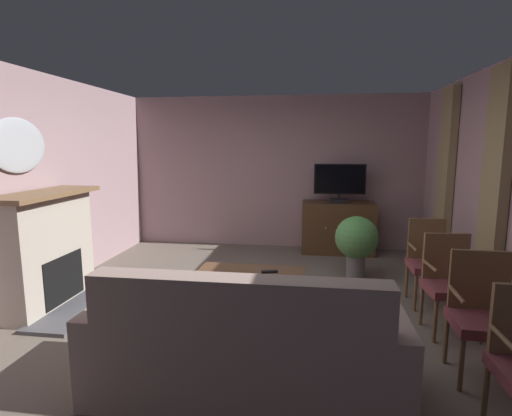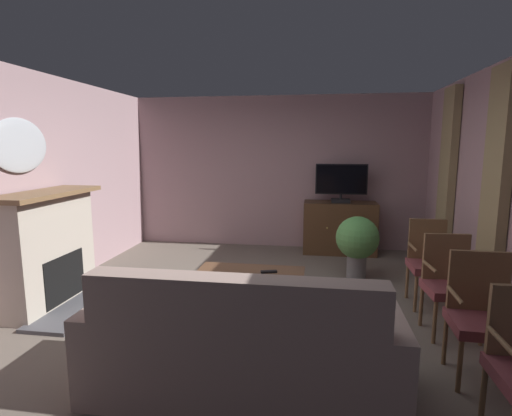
{
  "view_description": "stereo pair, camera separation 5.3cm",
  "coord_description": "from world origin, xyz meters",
  "px_view_note": "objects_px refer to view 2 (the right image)",
  "views": [
    {
      "loc": [
        0.64,
        -4.12,
        1.79
      ],
      "look_at": [
        0.01,
        0.36,
        1.07
      ],
      "focal_mm": 27.75,
      "sensor_mm": 36.0,
      "label": 1
    },
    {
      "loc": [
        0.69,
        -4.12,
        1.79
      ],
      "look_at": [
        0.01,
        0.36,
        1.07
      ],
      "focal_mm": 27.75,
      "sensor_mm": 36.0,
      "label": 2
    }
  ],
  "objects_px": {
    "fireplace": "(49,252)",
    "wall_mirror_oval": "(19,145)",
    "side_chair_beside_plant": "(430,260)",
    "potted_plant_small_fern_corner": "(357,241)",
    "tv_cabinet": "(339,229)",
    "coffee_table": "(250,276)",
    "side_chair_far_end": "(450,281)",
    "cat": "(151,305)",
    "side_chair_mid_row": "(483,313)",
    "tv_remote": "(269,272)",
    "television": "(341,182)",
    "sofa_floral": "(243,351)"
  },
  "relations": [
    {
      "from": "tv_cabinet",
      "to": "side_chair_far_end",
      "type": "xyz_separation_m",
      "value": [
        0.88,
        -2.78,
        0.1
      ]
    },
    {
      "from": "fireplace",
      "to": "television",
      "type": "distance_m",
      "value": 4.32
    },
    {
      "from": "tv_cabinet",
      "to": "side_chair_mid_row",
      "type": "bearing_deg",
      "value": -75.92
    },
    {
      "from": "wall_mirror_oval",
      "to": "sofa_floral",
      "type": "height_order",
      "value": "wall_mirror_oval"
    },
    {
      "from": "television",
      "to": "sofa_floral",
      "type": "distance_m",
      "value": 4.15
    },
    {
      "from": "fireplace",
      "to": "tv_remote",
      "type": "relative_size",
      "value": 8.38
    },
    {
      "from": "side_chair_mid_row",
      "to": "side_chair_far_end",
      "type": "xyz_separation_m",
      "value": [
        -0.01,
        0.74,
        -0.01
      ]
    },
    {
      "from": "side_chair_beside_plant",
      "to": "potted_plant_small_fern_corner",
      "type": "relative_size",
      "value": 1.12
    },
    {
      "from": "fireplace",
      "to": "side_chair_mid_row",
      "type": "bearing_deg",
      "value": -10.57
    },
    {
      "from": "tv_cabinet",
      "to": "side_chair_mid_row",
      "type": "xyz_separation_m",
      "value": [
        0.88,
        -3.52,
        0.11
      ]
    },
    {
      "from": "television",
      "to": "tv_remote",
      "type": "xyz_separation_m",
      "value": [
        -0.87,
        -2.61,
        -0.72
      ]
    },
    {
      "from": "cat",
      "to": "side_chair_beside_plant",
      "type": "bearing_deg",
      "value": 14.62
    },
    {
      "from": "sofa_floral",
      "to": "side_chair_far_end",
      "type": "xyz_separation_m",
      "value": [
        1.77,
        1.23,
        0.19
      ]
    },
    {
      "from": "side_chair_far_end",
      "to": "potted_plant_small_fern_corner",
      "type": "distance_m",
      "value": 1.65
    },
    {
      "from": "fireplace",
      "to": "side_chair_beside_plant",
      "type": "height_order",
      "value": "fireplace"
    },
    {
      "from": "coffee_table",
      "to": "potted_plant_small_fern_corner",
      "type": "bearing_deg",
      "value": 47.66
    },
    {
      "from": "coffee_table",
      "to": "wall_mirror_oval",
      "type": "bearing_deg",
      "value": -178.03
    },
    {
      "from": "wall_mirror_oval",
      "to": "side_chair_far_end",
      "type": "relative_size",
      "value": 0.91
    },
    {
      "from": "wall_mirror_oval",
      "to": "tv_cabinet",
      "type": "bearing_deg",
      "value": 37.32
    },
    {
      "from": "tv_cabinet",
      "to": "coffee_table",
      "type": "height_order",
      "value": "tv_cabinet"
    },
    {
      "from": "wall_mirror_oval",
      "to": "television",
      "type": "bearing_deg",
      "value": 36.78
    },
    {
      "from": "television",
      "to": "tv_remote",
      "type": "bearing_deg",
      "value": -108.52
    },
    {
      "from": "sofa_floral",
      "to": "potted_plant_small_fern_corner",
      "type": "bearing_deg",
      "value": 68.74
    },
    {
      "from": "television",
      "to": "potted_plant_small_fern_corner",
      "type": "height_order",
      "value": "television"
    },
    {
      "from": "fireplace",
      "to": "cat",
      "type": "xyz_separation_m",
      "value": [
        1.23,
        -0.11,
        -0.5
      ]
    },
    {
      "from": "tv_cabinet",
      "to": "side_chair_mid_row",
      "type": "distance_m",
      "value": 3.63
    },
    {
      "from": "fireplace",
      "to": "television",
      "type": "height_order",
      "value": "television"
    },
    {
      "from": "tv_cabinet",
      "to": "side_chair_beside_plant",
      "type": "height_order",
      "value": "side_chair_beside_plant"
    },
    {
      "from": "side_chair_beside_plant",
      "to": "cat",
      "type": "bearing_deg",
      "value": -165.38
    },
    {
      "from": "side_chair_beside_plant",
      "to": "side_chair_far_end",
      "type": "bearing_deg",
      "value": -90.31
    },
    {
      "from": "side_chair_mid_row",
      "to": "cat",
      "type": "xyz_separation_m",
      "value": [
        -2.99,
        0.68,
        -0.41
      ]
    },
    {
      "from": "fireplace",
      "to": "potted_plant_small_fern_corner",
      "type": "xyz_separation_m",
      "value": [
        3.5,
        1.44,
        -0.09
      ]
    },
    {
      "from": "sofa_floral",
      "to": "wall_mirror_oval",
      "type": "bearing_deg",
      "value": 154.56
    },
    {
      "from": "side_chair_far_end",
      "to": "side_chair_mid_row",
      "type": "bearing_deg",
      "value": -89.49
    },
    {
      "from": "tv_remote",
      "to": "side_chair_mid_row",
      "type": "distance_m",
      "value": 1.96
    },
    {
      "from": "tv_remote",
      "to": "television",
      "type": "bearing_deg",
      "value": -124.3
    },
    {
      "from": "wall_mirror_oval",
      "to": "side_chair_far_end",
      "type": "xyz_separation_m",
      "value": [
        4.46,
        -0.04,
        -1.28
      ]
    },
    {
      "from": "side_chair_beside_plant",
      "to": "cat",
      "type": "height_order",
      "value": "side_chair_beside_plant"
    },
    {
      "from": "fireplace",
      "to": "side_chair_beside_plant",
      "type": "xyz_separation_m",
      "value": [
        4.22,
        0.67,
        -0.1
      ]
    },
    {
      "from": "wall_mirror_oval",
      "to": "cat",
      "type": "height_order",
      "value": "wall_mirror_oval"
    },
    {
      "from": "tv_remote",
      "to": "potted_plant_small_fern_corner",
      "type": "relative_size",
      "value": 0.2
    },
    {
      "from": "potted_plant_small_fern_corner",
      "to": "wall_mirror_oval",
      "type": "bearing_deg",
      "value": -158.94
    },
    {
      "from": "coffee_table",
      "to": "cat",
      "type": "distance_m",
      "value": 1.1
    },
    {
      "from": "tv_cabinet",
      "to": "television",
      "type": "xyz_separation_m",
      "value": [
        0.0,
        -0.05,
        0.79
      ]
    },
    {
      "from": "side_chair_mid_row",
      "to": "sofa_floral",
      "type": "bearing_deg",
      "value": -164.59
    },
    {
      "from": "tv_cabinet",
      "to": "potted_plant_small_fern_corner",
      "type": "relative_size",
      "value": 1.4
    },
    {
      "from": "wall_mirror_oval",
      "to": "cat",
      "type": "distance_m",
      "value": 2.24
    },
    {
      "from": "television",
      "to": "side_chair_mid_row",
      "type": "relative_size",
      "value": 0.86
    },
    {
      "from": "fireplace",
      "to": "wall_mirror_oval",
      "type": "bearing_deg",
      "value": 180.0
    },
    {
      "from": "side_chair_mid_row",
      "to": "potted_plant_small_fern_corner",
      "type": "bearing_deg",
      "value": 107.9
    }
  ]
}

